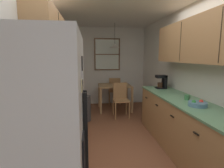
# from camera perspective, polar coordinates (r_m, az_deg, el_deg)

# --- Properties ---
(ground_plane) EXTENTS (12.00, 12.00, 0.00)m
(ground_plane) POSITION_cam_1_polar(r_m,az_deg,el_deg) (3.79, 1.92, -16.25)
(ground_plane) COLOR brown
(wall_left) EXTENTS (0.10, 9.00, 2.55)m
(wall_left) POSITION_cam_1_polar(r_m,az_deg,el_deg) (3.50, -20.39, 2.82)
(wall_left) COLOR silver
(wall_left) RESTS_ON ground
(wall_right) EXTENTS (0.10, 9.00, 2.55)m
(wall_right) POSITION_cam_1_polar(r_m,az_deg,el_deg) (3.90, 22.01, 3.30)
(wall_right) COLOR silver
(wall_right) RESTS_ON ground
(wall_back) EXTENTS (4.40, 0.10, 2.55)m
(wall_back) POSITION_cam_1_polar(r_m,az_deg,el_deg) (6.08, -2.03, 5.69)
(wall_back) COLOR silver
(wall_back) RESTS_ON ground
(ceiling_slab) EXTENTS (4.40, 9.00, 0.08)m
(ceiling_slab) POSITION_cam_1_polar(r_m,az_deg,el_deg) (3.57, 2.15, 24.78)
(ceiling_slab) COLOR white
(refrigerator) EXTENTS (0.73, 0.77, 1.75)m
(refrigerator) POSITION_cam_1_polar(r_m,az_deg,el_deg) (1.42, -24.26, -23.03)
(refrigerator) COLOR white
(refrigerator) RESTS_ON ground
(stove_range) EXTENTS (0.66, 0.63, 1.10)m
(stove_range) POSITION_cam_1_polar(r_m,az_deg,el_deg) (2.24, -18.96, -22.22)
(stove_range) COLOR black
(stove_range) RESTS_ON ground
(microwave_over_range) EXTENTS (0.39, 0.57, 0.36)m
(microwave_over_range) POSITION_cam_1_polar(r_m,az_deg,el_deg) (1.96, -24.13, 11.22)
(microwave_over_range) COLOR black
(counter_left) EXTENTS (0.64, 1.86, 0.90)m
(counter_left) POSITION_cam_1_polar(r_m,az_deg,el_deg) (3.36, -14.72, -11.61)
(counter_left) COLOR #A87A4C
(counter_left) RESTS_ON ground
(upper_cabinets_left) EXTENTS (0.33, 1.94, 0.70)m
(upper_cabinets_left) POSITION_cam_1_polar(r_m,az_deg,el_deg) (3.14, -18.51, 13.82)
(upper_cabinets_left) COLOR #A87A4C
(counter_right) EXTENTS (0.64, 3.16, 0.90)m
(counter_right) POSITION_cam_1_polar(r_m,az_deg,el_deg) (3.16, 23.54, -13.42)
(counter_right) COLOR #A87A4C
(counter_right) RESTS_ON ground
(upper_cabinets_right) EXTENTS (0.33, 2.84, 0.70)m
(upper_cabinets_right) POSITION_cam_1_polar(r_m,az_deg,el_deg) (2.98, 28.10, 12.47)
(upper_cabinets_right) COLOR #A87A4C
(dining_table) EXTENTS (0.95, 0.83, 0.76)m
(dining_table) POSITION_cam_1_polar(r_m,az_deg,el_deg) (5.38, 0.85, -1.52)
(dining_table) COLOR #A87F51
(dining_table) RESTS_ON ground
(dining_chair_near) EXTENTS (0.41, 0.41, 0.90)m
(dining_chair_near) POSITION_cam_1_polar(r_m,az_deg,el_deg) (4.82, 2.78, -4.47)
(dining_chair_near) COLOR #A87A4C
(dining_chair_near) RESTS_ON ground
(dining_chair_far) EXTENTS (0.42, 0.42, 0.90)m
(dining_chair_far) POSITION_cam_1_polar(r_m,az_deg,el_deg) (6.02, 0.78, -1.77)
(dining_chair_far) COLOR #A87A4C
(dining_chair_far) RESTS_ON ground
(pendant_light) EXTENTS (0.28, 0.28, 0.70)m
(pendant_light) POSITION_cam_1_polar(r_m,az_deg,el_deg) (5.30, 0.88, 12.03)
(pendant_light) COLOR black
(back_window) EXTENTS (0.85, 0.05, 1.04)m
(back_window) POSITION_cam_1_polar(r_m,az_deg,el_deg) (6.00, -1.55, 9.39)
(back_window) COLOR brown
(trash_bin) EXTENTS (0.33, 0.33, 0.64)m
(trash_bin) POSITION_cam_1_polar(r_m,az_deg,el_deg) (4.58, -8.86, -7.62)
(trash_bin) COLOR #3F3F42
(trash_bin) RESTS_ON ground
(storage_canister) EXTENTS (0.11, 0.11, 0.19)m
(storage_canister) POSITION_cam_1_polar(r_m,az_deg,el_deg) (2.49, -17.42, -5.86)
(storage_canister) COLOR #265999
(storage_canister) RESTS_ON counter_left
(dish_towel) EXTENTS (0.02, 0.16, 0.24)m
(dish_towel) POSITION_cam_1_polar(r_m,az_deg,el_deg) (2.32, -9.00, -19.85)
(dish_towel) COLOR white
(coffee_maker) EXTENTS (0.22, 0.18, 0.29)m
(coffee_maker) POSITION_cam_1_polar(r_m,az_deg,el_deg) (4.12, 15.71, 0.80)
(coffee_maker) COLOR black
(coffee_maker) RESTS_ON counter_right
(mug_spare) EXTENTS (0.11, 0.08, 0.09)m
(mug_spare) POSITION_cam_1_polar(r_m,az_deg,el_deg) (3.19, 22.79, -3.90)
(mug_spare) COLOR #3F7F4C
(mug_spare) RESTS_ON counter_right
(fruit_bowl) EXTENTS (0.26, 0.26, 0.09)m
(fruit_bowl) POSITION_cam_1_polar(r_m,az_deg,el_deg) (2.85, 25.61, -5.69)
(fruit_bowl) COLOR #597F9E
(fruit_bowl) RESTS_ON counter_right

